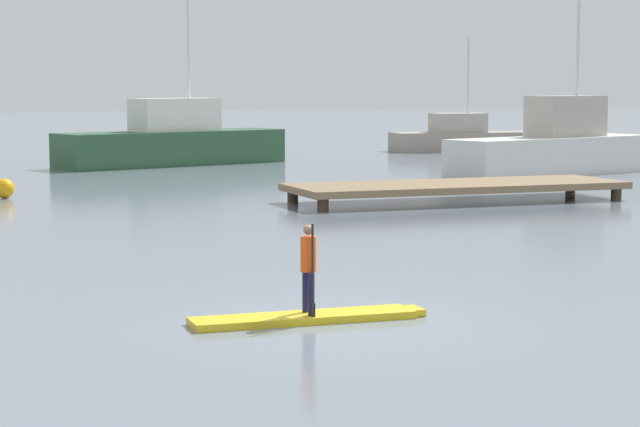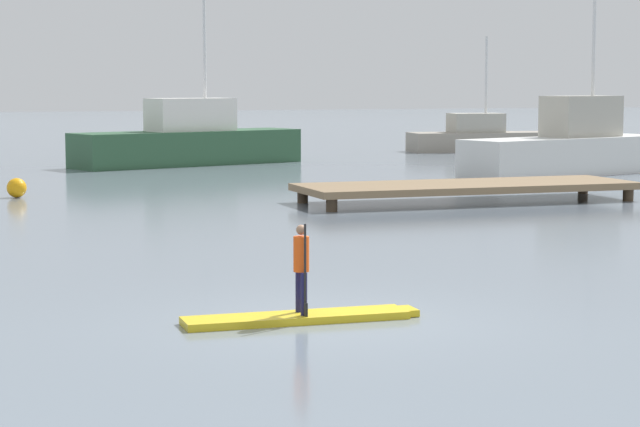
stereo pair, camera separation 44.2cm
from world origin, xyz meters
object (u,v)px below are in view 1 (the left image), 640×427
at_px(mooring_buoy_mid, 4,188).
at_px(motor_boat_small_navy, 467,137).
at_px(paddleboard_near, 308,318).
at_px(paddler_child_solo, 309,264).
at_px(fishing_boat_green_midground, 553,148).
at_px(fishing_boat_white_large, 173,142).

bearing_deg(mooring_buoy_mid, motor_boat_small_navy, 36.23).
distance_m(paddleboard_near, paddler_child_solo, 0.71).
relative_size(fishing_boat_green_midground, motor_boat_small_navy, 1.14).
xyz_separation_m(paddleboard_near, paddler_child_solo, (-0.00, -0.01, 0.71)).
bearing_deg(paddler_child_solo, paddleboard_near, 89.63).
relative_size(motor_boat_small_navy, mooring_buoy_mid, 13.71).
relative_size(paddleboard_near, motor_boat_small_navy, 0.43).
distance_m(fishing_boat_white_large, fishing_boat_green_midground, 14.34).
xyz_separation_m(paddleboard_near, mooring_buoy_mid, (-1.98, 18.93, 0.22)).
xyz_separation_m(fishing_boat_green_midground, motor_boat_small_navy, (3.86, 13.96, -0.29)).
xyz_separation_m(paddler_child_solo, fishing_boat_white_large, (5.40, 30.47, 0.13)).
height_order(paddler_child_solo, fishing_boat_white_large, fishing_boat_white_large).
relative_size(paddleboard_near, paddler_child_solo, 2.63).
distance_m(fishing_boat_green_midground, mooring_buoy_mid, 18.56).
distance_m(paddler_child_solo, fishing_boat_green_midground, 26.89).
xyz_separation_m(paddleboard_near, fishing_boat_green_midground, (16.42, 21.28, 0.86)).
bearing_deg(paddleboard_near, fishing_boat_white_large, 79.95).
bearing_deg(fishing_boat_green_midground, motor_boat_small_navy, 74.55).
bearing_deg(mooring_buoy_mid, fishing_boat_white_large, 57.36).
bearing_deg(mooring_buoy_mid, fishing_boat_green_midground, 7.26).
height_order(fishing_boat_green_midground, mooring_buoy_mid, fishing_boat_green_midground).
height_order(paddler_child_solo, motor_boat_small_navy, motor_boat_small_navy).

